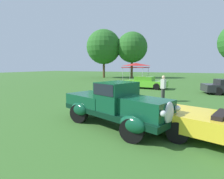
# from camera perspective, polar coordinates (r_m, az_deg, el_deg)

# --- Properties ---
(ground_plane) EXTENTS (120.00, 120.00, 0.00)m
(ground_plane) POSITION_cam_1_polar(r_m,az_deg,el_deg) (7.32, 4.05, -10.79)
(ground_plane) COLOR #386628
(feature_pickup_truck) EXTENTS (4.81, 2.89, 1.70)m
(feature_pickup_truck) POSITION_cam_1_polar(r_m,az_deg,el_deg) (6.82, 0.95, -4.55)
(feature_pickup_truck) COLOR black
(feature_pickup_truck) RESTS_ON ground_plane
(show_car_lime) EXTENTS (4.20, 1.76, 1.22)m
(show_car_lime) POSITION_cam_1_polar(r_m,az_deg,el_deg) (18.82, 10.67, 2.19)
(show_car_lime) COLOR #60C62D
(show_car_lime) RESTS_ON ground_plane
(spectator_near_truck) EXTENTS (0.30, 0.43, 1.69)m
(spectator_near_truck) POSITION_cam_1_polar(r_m,az_deg,el_deg) (12.03, 15.98, 0.61)
(spectator_near_truck) COLOR #383838
(spectator_near_truck) RESTS_ON ground_plane
(canopy_tent_left_field) EXTENTS (3.16, 3.16, 2.71)m
(canopy_tent_left_field) POSITION_cam_1_polar(r_m,az_deg,el_deg) (25.66, 7.61, 7.71)
(canopy_tent_left_field) COLOR #B7B7BC
(canopy_tent_left_field) RESTS_ON ground_plane
(treeline_far_left) EXTENTS (6.67, 6.67, 9.32)m
(treeline_far_left) POSITION_cam_1_polar(r_m,az_deg,el_deg) (35.91, -2.65, 13.36)
(treeline_far_left) COLOR brown
(treeline_far_left) RESTS_ON ground_plane
(treeline_mid_left) EXTENTS (5.80, 5.80, 8.73)m
(treeline_mid_left) POSITION_cam_1_polar(r_m,az_deg,el_deg) (35.29, 6.40, 13.16)
(treeline_mid_left) COLOR brown
(treeline_mid_left) RESTS_ON ground_plane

